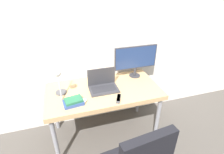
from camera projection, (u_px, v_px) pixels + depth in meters
The scene contains 10 objects.
ground_plane at pixel (112, 153), 2.27m from camera, with size 12.00×12.00×0.00m, color #514C47.
wall_back at pixel (94, 38), 2.30m from camera, with size 8.00×0.05×2.60m.
desk at pixel (104, 94), 2.24m from camera, with size 1.42×0.73×0.76m.
laptop at pixel (103, 85), 2.19m from camera, with size 0.36×0.25×0.26m.
monitor at pixel (136, 59), 2.38m from camera, with size 0.60×0.15×0.45m.
desk_lamp at pixel (58, 79), 1.91m from camera, with size 0.13×0.27×0.41m.
book_stack at pixel (73, 102), 1.93m from camera, with size 0.23×0.17×0.06m.
tv_remote at pixel (118, 99), 2.01m from camera, with size 0.10×0.17×0.02m.
media_remote at pixel (119, 98), 2.02m from camera, with size 0.10×0.15×0.02m.
game_controller at pixel (80, 101), 1.96m from camera, with size 0.15×0.10×0.04m.
Camera 1 is at (-0.43, -1.44, 1.97)m, focal length 28.00 mm.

